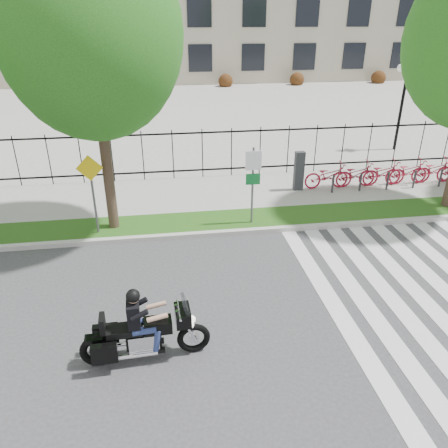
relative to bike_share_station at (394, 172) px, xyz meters
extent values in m
plane|color=#39383B|center=(-7.35, -7.20, -0.65)|extent=(120.00, 120.00, 0.00)
cube|color=#B7B5AC|center=(-7.35, -3.10, -0.58)|extent=(60.00, 0.20, 0.15)
cube|color=#1C4B12|center=(-7.35, -2.25, -0.58)|extent=(60.00, 1.50, 0.15)
cube|color=gray|center=(-7.35, 0.25, -0.58)|extent=(60.00, 3.50, 0.15)
cube|color=gray|center=(-7.35, 17.80, -0.60)|extent=(80.00, 34.00, 0.10)
cylinder|color=black|center=(2.65, 4.80, 1.35)|extent=(0.14, 0.14, 4.00)
cylinder|color=black|center=(2.65, 4.80, 3.25)|extent=(0.06, 0.70, 0.70)
sphere|color=white|center=(2.30, 4.80, 3.35)|extent=(0.36, 0.36, 0.36)
sphere|color=white|center=(3.00, 4.80, 3.35)|extent=(0.36, 0.36, 0.36)
cylinder|color=#38291E|center=(-10.65, -2.25, 1.59)|extent=(0.32, 0.32, 4.19)
ellipsoid|color=#144F12|center=(-10.65, -2.25, 5.16)|extent=(4.91, 4.91, 5.65)
cube|color=#2D2D33|center=(-3.88, 0.00, 0.25)|extent=(0.35, 0.25, 1.50)
imported|color=#AA1630|center=(-2.68, 0.00, 0.00)|extent=(1.90, 0.66, 1.00)
cylinder|color=#2D2D33|center=(-2.68, -0.50, -0.15)|extent=(0.08, 0.08, 0.70)
imported|color=#AA1630|center=(-1.58, 0.00, 0.00)|extent=(1.90, 0.66, 1.00)
cylinder|color=#2D2D33|center=(-1.58, -0.50, -0.15)|extent=(0.08, 0.08, 0.70)
imported|color=#AA1630|center=(-0.48, 0.00, 0.00)|extent=(1.90, 0.66, 1.00)
cylinder|color=#2D2D33|center=(-0.48, -0.50, -0.15)|extent=(0.08, 0.08, 0.70)
imported|color=#AA1630|center=(0.62, 0.00, 0.00)|extent=(1.90, 0.66, 1.00)
cylinder|color=#2D2D33|center=(0.62, -0.50, -0.15)|extent=(0.08, 0.08, 0.70)
imported|color=#AA1630|center=(1.72, 0.00, 0.00)|extent=(1.90, 0.66, 1.00)
cylinder|color=#2D2D33|center=(1.72, -0.50, -0.15)|extent=(0.08, 0.08, 0.70)
cylinder|color=#59595B|center=(-6.24, -2.60, 0.75)|extent=(0.07, 0.07, 2.50)
cube|color=white|center=(-6.24, -2.64, 1.60)|extent=(0.50, 0.03, 0.60)
cube|color=#0C6626|center=(-6.24, -2.64, 1.00)|extent=(0.45, 0.03, 0.35)
cylinder|color=#59595B|center=(-11.11, -2.60, 0.70)|extent=(0.07, 0.07, 2.40)
cube|color=yellow|center=(-11.11, -2.64, 1.60)|extent=(0.78, 0.03, 0.78)
torus|color=black|center=(-8.61, -8.17, -0.31)|extent=(0.69, 0.16, 0.69)
torus|color=black|center=(-10.49, -8.26, -0.31)|extent=(0.73, 0.18, 0.72)
cube|color=black|center=(-8.80, -8.18, 0.29)|extent=(0.32, 0.56, 0.30)
cube|color=#26262B|center=(-8.73, -8.18, 0.52)|extent=(0.17, 0.50, 0.30)
cube|color=silver|center=(-9.60, -8.22, -0.21)|extent=(0.61, 0.37, 0.40)
cube|color=black|center=(-9.30, -8.21, 0.12)|extent=(0.56, 0.36, 0.26)
cube|color=black|center=(-9.94, -8.24, 0.10)|extent=(0.71, 0.39, 0.14)
cube|color=black|center=(-10.34, -8.26, 0.32)|extent=(0.12, 0.34, 0.34)
cube|color=black|center=(-10.33, -8.55, -0.16)|extent=(0.50, 0.18, 0.40)
cube|color=black|center=(-10.35, -7.96, -0.16)|extent=(0.50, 0.18, 0.40)
cube|color=black|center=(-9.75, -8.23, 0.46)|extent=(0.26, 0.41, 0.52)
sphere|color=tan|center=(-9.72, -8.23, 0.84)|extent=(0.23, 0.23, 0.23)
sphere|color=black|center=(-9.72, -8.23, 0.88)|extent=(0.27, 0.27, 0.27)
camera|label=1|loc=(-9.02, -15.17, 5.67)|focal=35.00mm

